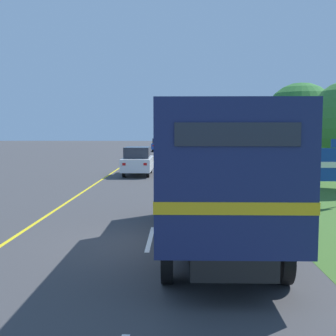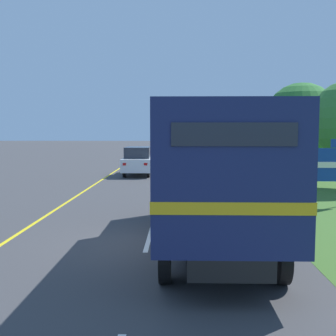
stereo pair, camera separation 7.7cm
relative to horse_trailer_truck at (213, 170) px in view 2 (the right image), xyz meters
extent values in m
plane|color=#3D3D3F|center=(-1.63, 0.25, -1.92)|extent=(200.00, 200.00, 0.00)
cube|color=yellow|center=(-5.33, 20.70, -1.92)|extent=(0.12, 71.90, 0.01)
cube|color=white|center=(-1.63, 0.76, -1.92)|extent=(0.12, 2.60, 0.01)
cube|color=white|center=(-1.63, 7.36, -1.92)|extent=(0.12, 2.60, 0.01)
cube|color=white|center=(-1.63, 13.96, -1.92)|extent=(0.12, 2.60, 0.01)
cube|color=white|center=(-1.63, 20.56, -1.92)|extent=(0.12, 2.60, 0.01)
cube|color=white|center=(-1.63, 27.16, -1.92)|extent=(0.12, 2.60, 0.01)
cylinder|color=black|center=(-1.10, 3.66, -1.42)|extent=(0.22, 1.00, 1.00)
cylinder|color=black|center=(1.10, 3.66, -1.42)|extent=(0.22, 1.00, 1.00)
cylinder|color=black|center=(-1.10, -2.47, -1.42)|extent=(0.22, 1.00, 1.00)
cylinder|color=black|center=(1.10, -2.47, -1.42)|extent=(0.22, 1.00, 1.00)
cube|color=black|center=(0.00, 0.25, -1.24)|extent=(1.40, 8.19, 0.36)
cube|color=navy|center=(0.00, -0.80, 0.21)|extent=(2.55, 6.09, 2.54)
cube|color=gold|center=(0.00, -0.80, -0.24)|extent=(2.57, 6.11, 0.20)
cube|color=#232833|center=(0.00, -3.85, 0.91)|extent=(1.91, 0.03, 0.36)
cube|color=navy|center=(0.00, 3.30, -0.11)|extent=(2.45, 2.10, 1.90)
cube|color=#283342|center=(0.00, 4.36, 0.12)|extent=(2.17, 0.03, 0.85)
cylinder|color=black|center=(-4.19, 17.87, -1.59)|extent=(0.16, 0.66, 0.66)
cylinder|color=black|center=(-2.71, 17.87, -1.59)|extent=(0.16, 0.66, 0.66)
cylinder|color=black|center=(-4.19, 15.27, -1.59)|extent=(0.16, 0.66, 0.66)
cylinder|color=black|center=(-2.71, 15.27, -1.59)|extent=(0.16, 0.66, 0.66)
cube|color=white|center=(-3.45, 16.57, -1.19)|extent=(1.80, 4.19, 0.80)
cube|color=#282D38|center=(-3.45, 16.40, -0.45)|extent=(1.55, 2.30, 0.68)
cube|color=red|center=(-4.08, 14.47, -1.05)|extent=(0.20, 0.03, 0.14)
cube|color=red|center=(-2.82, 14.47, -1.05)|extent=(0.20, 0.03, 0.14)
cylinder|color=black|center=(-0.30, 35.36, -1.59)|extent=(0.16, 0.66, 0.66)
cylinder|color=black|center=(1.17, 35.36, -1.59)|extent=(0.16, 0.66, 0.66)
cylinder|color=black|center=(-0.30, 32.67, -1.59)|extent=(0.16, 0.66, 0.66)
cylinder|color=black|center=(1.17, 32.67, -1.59)|extent=(0.16, 0.66, 0.66)
cube|color=red|center=(0.44, 34.02, -1.16)|extent=(1.80, 4.33, 0.87)
cube|color=#282D38|center=(0.44, 33.84, -0.35)|extent=(1.55, 2.38, 0.74)
cube|color=red|center=(-0.19, 31.84, -1.00)|extent=(0.20, 0.03, 0.14)
cube|color=red|center=(1.07, 31.84, -1.00)|extent=(0.20, 0.03, 0.14)
cylinder|color=black|center=(-4.21, 47.94, -1.59)|extent=(0.16, 0.66, 0.66)
cylinder|color=black|center=(-2.73, 47.94, -1.59)|extent=(0.16, 0.66, 0.66)
cylinder|color=black|center=(-4.21, 45.36, -1.59)|extent=(0.16, 0.66, 0.66)
cylinder|color=black|center=(-2.73, 45.36, -1.59)|extent=(0.16, 0.66, 0.66)
cube|color=#234CAD|center=(-3.47, 46.65, -1.21)|extent=(1.80, 4.15, 0.77)
cube|color=#282D38|center=(-3.47, 46.48, -0.49)|extent=(1.55, 2.28, 0.66)
cube|color=red|center=(-4.10, 44.56, -1.07)|extent=(0.20, 0.03, 0.14)
cube|color=red|center=(-2.84, 44.56, -1.07)|extent=(0.20, 0.03, 0.14)
cylinder|color=#9E9EA3|center=(3.83, 5.55, -0.81)|extent=(0.09, 0.09, 2.22)
cube|color=navy|center=(4.48, 5.55, -0.33)|extent=(1.86, 0.06, 1.25)
cube|color=silver|center=(4.48, 5.52, -0.33)|extent=(1.45, 0.02, 0.22)
cylinder|color=#4C3823|center=(6.60, 15.76, -1.05)|extent=(0.28, 0.28, 1.75)
sphere|color=#2D702D|center=(6.60, 15.76, 1.61)|extent=(4.45, 4.45, 4.45)
cylinder|color=white|center=(2.42, 1.94, -1.45)|extent=(0.07, 0.07, 0.95)
cylinder|color=orange|center=(2.42, 1.94, -1.18)|extent=(0.08, 0.08, 0.10)
camera|label=1|loc=(-0.91, -10.26, 0.97)|focal=45.00mm
camera|label=2|loc=(-0.83, -10.25, 0.97)|focal=45.00mm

